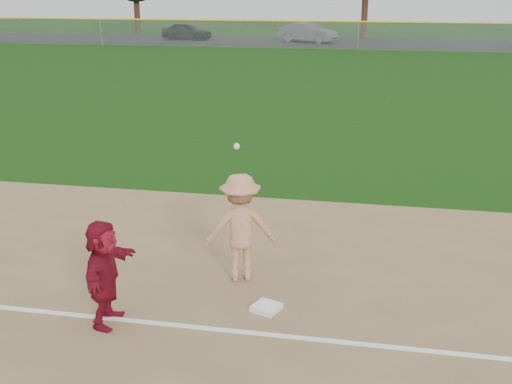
% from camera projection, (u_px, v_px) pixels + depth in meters
% --- Properties ---
extents(ground, '(160.00, 160.00, 0.00)m').
position_uv_depth(ground, '(237.00, 305.00, 9.61)').
color(ground, '#133A0B').
rests_on(ground, ground).
extents(foul_line, '(60.00, 0.10, 0.01)m').
position_uv_depth(foul_line, '(224.00, 330.00, 8.85)').
color(foul_line, white).
rests_on(foul_line, infield_dirt).
extents(parking_asphalt, '(120.00, 10.00, 0.01)m').
position_uv_depth(parking_asphalt, '(361.00, 43.00, 52.53)').
color(parking_asphalt, black).
rests_on(parking_asphalt, ground).
extents(first_base, '(0.47, 0.47, 0.08)m').
position_uv_depth(first_base, '(266.00, 307.00, 9.40)').
color(first_base, white).
rests_on(first_base, infield_dirt).
extents(base_runner, '(0.50, 1.44, 1.53)m').
position_uv_depth(base_runner, '(104.00, 273.00, 8.83)').
color(base_runner, maroon).
rests_on(base_runner, infield_dirt).
extents(car_left, '(4.41, 2.05, 1.46)m').
position_uv_depth(car_left, '(187.00, 31.00, 55.23)').
color(car_left, black).
rests_on(car_left, parking_asphalt).
extents(car_mid, '(5.09, 3.21, 1.58)m').
position_uv_depth(car_mid, '(308.00, 33.00, 52.64)').
color(car_mid, '#5B5D63').
rests_on(car_mid, parking_asphalt).
extents(first_base_play, '(1.29, 1.00, 2.31)m').
position_uv_depth(first_base_play, '(240.00, 228.00, 10.16)').
color(first_base_play, '#AFAFB2').
rests_on(first_base_play, infield_dirt).
extents(outfield_fence, '(110.00, 0.12, 110.00)m').
position_uv_depth(outfield_fence, '(359.00, 22.00, 46.33)').
color(outfield_fence, '#999EA0').
rests_on(outfield_fence, ground).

